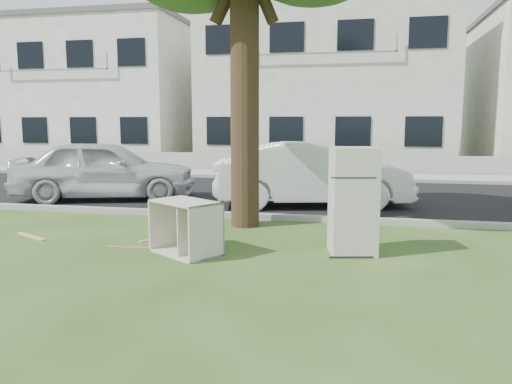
% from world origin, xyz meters
% --- Properties ---
extents(ground, '(120.00, 120.00, 0.00)m').
position_xyz_m(ground, '(0.00, 0.00, 0.00)').
color(ground, '#294619').
extents(road, '(120.00, 7.00, 0.01)m').
position_xyz_m(road, '(0.00, 6.00, 0.01)').
color(road, black).
rests_on(road, ground).
extents(kerb_near, '(120.00, 0.18, 0.12)m').
position_xyz_m(kerb_near, '(0.00, 2.45, 0.00)').
color(kerb_near, gray).
rests_on(kerb_near, ground).
extents(kerb_far, '(120.00, 0.18, 0.12)m').
position_xyz_m(kerb_far, '(0.00, 9.55, 0.00)').
color(kerb_far, gray).
rests_on(kerb_far, ground).
extents(sidewalk, '(120.00, 2.80, 0.01)m').
position_xyz_m(sidewalk, '(0.00, 11.00, 0.01)').
color(sidewalk, gray).
rests_on(sidewalk, ground).
extents(low_wall, '(120.00, 0.15, 0.70)m').
position_xyz_m(low_wall, '(0.00, 12.60, 0.35)').
color(low_wall, gray).
rests_on(low_wall, ground).
extents(townhouse_left, '(10.20, 8.16, 7.04)m').
position_xyz_m(townhouse_left, '(-12.00, 17.50, 3.52)').
color(townhouse_left, white).
rests_on(townhouse_left, ground).
extents(townhouse_center, '(11.22, 8.16, 7.44)m').
position_xyz_m(townhouse_center, '(0.00, 17.50, 3.72)').
color(townhouse_center, silver).
rests_on(townhouse_center, ground).
extents(fridge, '(0.78, 0.74, 1.60)m').
position_xyz_m(fridge, '(1.65, 0.15, 0.80)').
color(fridge, silver).
rests_on(fridge, ground).
extents(cabinet, '(1.22, 1.11, 0.81)m').
position_xyz_m(cabinet, '(-0.80, -0.39, 0.40)').
color(cabinet, silver).
rests_on(cabinet, ground).
extents(plank_a, '(1.12, 0.18, 0.02)m').
position_xyz_m(plank_a, '(-1.60, -0.26, 0.01)').
color(plank_a, '#895F42').
rests_on(plank_a, ground).
extents(plank_b, '(0.81, 0.48, 0.02)m').
position_xyz_m(plank_b, '(-3.80, 0.09, 0.01)').
color(plank_b, tan).
rests_on(plank_b, ground).
extents(plank_c, '(0.45, 0.64, 0.02)m').
position_xyz_m(plank_c, '(-1.60, 0.42, 0.01)').
color(plank_c, tan).
rests_on(plank_c, ground).
extents(car_center, '(4.80, 2.58, 1.50)m').
position_xyz_m(car_center, '(0.62, 4.30, 0.75)').
color(car_center, silver).
rests_on(car_center, ground).
extents(car_left, '(4.84, 3.03, 1.54)m').
position_xyz_m(car_left, '(-4.64, 4.25, 0.77)').
color(car_left, silver).
rests_on(car_left, ground).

